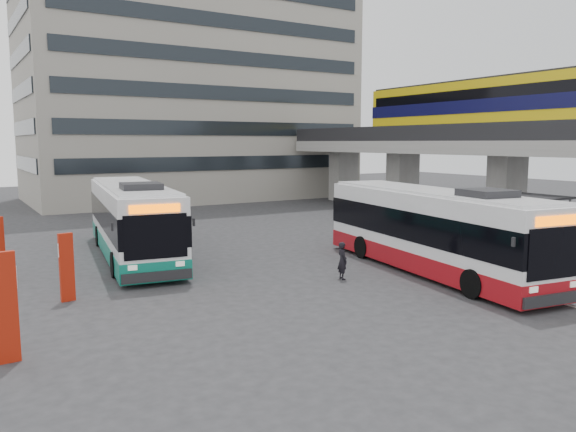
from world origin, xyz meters
TOP-DOWN VIEW (x-y plane):
  - ground at (0.00, 0.00)m, footprint 120.00×120.00m
  - viaduct at (17.00, 11.12)m, footprint 8.00×32.00m
  - bike_shelter at (8.50, 3.00)m, footprint 10.00×4.00m
  - office_block at (6.00, 36.00)m, footprint 30.00×15.00m
  - road_markings at (2.50, -3.00)m, footprint 0.15×7.60m
  - bus_main at (2.27, 0.38)m, footprint 4.51×12.80m
  - bus_teal at (-7.55, 10.03)m, footprint 4.51×12.85m
  - pedestrian at (-1.75, 1.23)m, footprint 0.45×0.60m
  - sign_totem_south at (-13.94, -1.27)m, footprint 0.60×0.19m
  - sign_totem_mid at (-11.65, 3.66)m, footprint 0.51×0.21m

SIDE VIEW (x-z plane):
  - ground at x=0.00m, z-range 0.00..0.00m
  - road_markings at x=2.50m, z-range 0.00..0.01m
  - pedestrian at x=-1.75m, z-range 0.00..1.50m
  - sign_totem_mid at x=-11.65m, z-range 0.04..2.40m
  - bike_shelter at x=8.50m, z-range 0.09..2.63m
  - sign_totem_south at x=-13.94m, z-range 0.04..2.83m
  - bus_main at x=2.27m, z-range -0.13..3.58m
  - bus_teal at x=-7.55m, z-range -0.13..3.59m
  - viaduct at x=17.00m, z-range 1.39..11.07m
  - office_block at x=6.00m, z-range 0.00..25.00m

